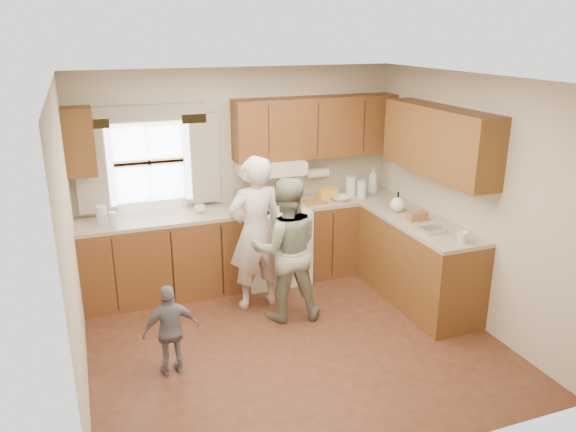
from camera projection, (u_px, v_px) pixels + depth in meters
name	position (u px, v px, depth m)	size (l,w,h in m)	color
room	(293.00, 220.00, 5.10)	(3.80, 3.80, 3.80)	#422214
kitchen_fixtures	(310.00, 219.00, 6.39)	(3.80, 2.25, 2.15)	#4E2F10
stove	(273.00, 243.00, 6.72)	(0.76, 0.67, 1.07)	silver
woman_left	(255.00, 233.00, 5.95)	(0.61, 0.40, 1.68)	silver
woman_right	(286.00, 249.00, 5.73)	(0.74, 0.58, 1.52)	#253C26
child	(171.00, 330.00, 4.86)	(0.49, 0.20, 0.84)	slate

